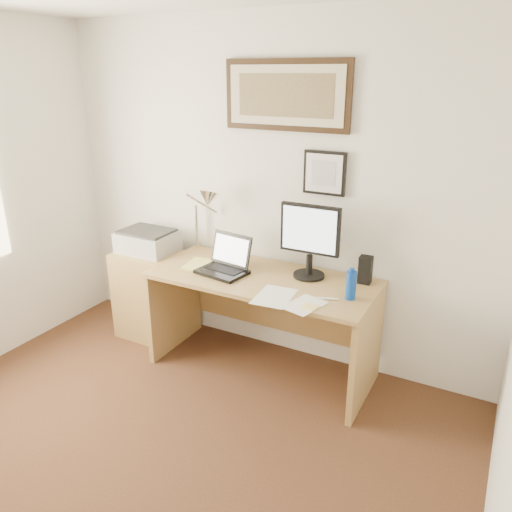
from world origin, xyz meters
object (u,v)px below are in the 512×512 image
Objects in this scene: lcd_monitor at (310,238)px; desk at (267,302)px; laptop at (225,264)px; printer at (148,241)px; side_cabinet at (150,294)px; book at (188,263)px; water_bottle at (351,285)px.

desk is at bearing -167.31° from lcd_monitor.
printer is (-0.81, 0.12, 0.01)m from laptop.
side_cabinet is 2.91× the size of book.
lcd_monitor is 1.39m from printer.
book is (0.47, -0.10, 0.39)m from side_cabinet.
laptop is 0.85× the size of printer.
desk is (1.07, 0.04, 0.15)m from side_cabinet.
desk is 1.13m from printer.
printer is (-0.02, 0.04, 0.45)m from side_cabinet.
desk is at bearing 167.88° from water_bottle.
desk is at bearing -0.20° from printer.
printer reaches higher than book.
water_bottle is 0.42× the size of printer.
laptop reaches higher than book.
book is 0.32m from laptop.
printer is (-1.09, 0.00, 0.30)m from desk.
lcd_monitor reaches higher than desk.
book is 0.51m from printer.
book is 0.66m from desk.
water_bottle reaches higher than side_cabinet.
side_cabinet is 3.93× the size of water_bottle.
desk is 0.60m from lcd_monitor.
lcd_monitor reaches higher than side_cabinet.
desk is at bearing 12.91° from book.
laptop is 0.64m from lcd_monitor.
laptop reaches higher than side_cabinet.
printer reaches higher than desk.
water_bottle is 0.36× the size of lcd_monitor.
book reaches higher than side_cabinet.
printer is at bearing 164.03° from book.
laptop is at bearing 3.63° from book.
laptop reaches higher than water_bottle.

